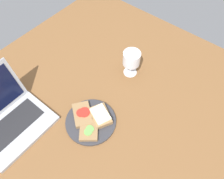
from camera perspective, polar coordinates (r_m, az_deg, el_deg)
wooden_table at (r=104.77cm, az=-1.15°, el=-4.36°), size 140.00×140.00×3.00cm
plate at (r=99.08cm, az=-5.54°, el=-8.30°), size 22.64×22.64×1.13cm
sandwich_with_cheese at (r=97.82cm, az=-3.03°, el=-6.78°), size 11.72×12.95×3.13cm
sandwich_with_tomato at (r=99.31cm, az=-7.74°, el=-6.38°), size 13.15×14.03×2.45cm
sandwich_with_cucumber at (r=95.69cm, az=-6.06°, el=-10.45°), size 12.48×12.18×2.30cm
wine_glass at (r=107.29cm, az=5.11°, el=7.89°), size 8.55×8.55×14.19cm
laptop at (r=105.08cm, az=-25.70°, el=-6.90°), size 30.97×27.73×22.26cm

